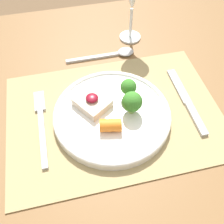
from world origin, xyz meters
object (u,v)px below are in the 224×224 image
dinner_plate (112,113)px  fork (41,121)px  spoon (115,54)px  knife (188,104)px

dinner_plate → fork: dinner_plate is taller
fork → spoon: (0.22, 0.19, -0.00)m
fork → knife: knife is taller
spoon → dinner_plate: bearing=-105.0°
dinner_plate → spoon: dinner_plate is taller
knife → spoon: size_ratio=1.09×
dinner_plate → fork: bearing=171.8°
fork → knife: size_ratio=1.00×
knife → spoon: (-0.12, 0.22, -0.00)m
dinner_plate → knife: size_ratio=1.27×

